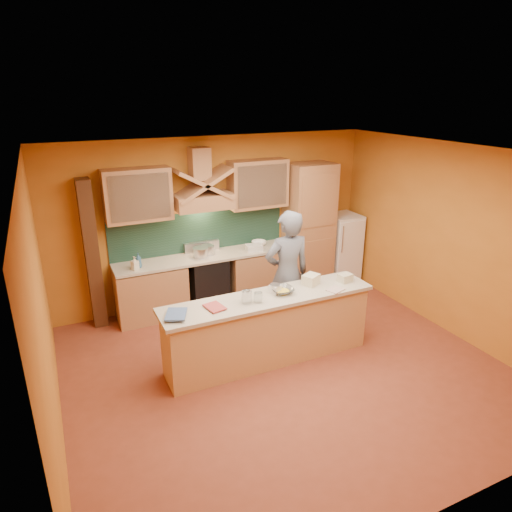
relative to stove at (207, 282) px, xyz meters
name	(u,v)px	position (x,y,z in m)	size (l,w,h in m)	color
floor	(285,368)	(0.30, -2.20, -0.45)	(5.50, 5.00, 0.01)	brown
ceiling	(290,155)	(0.30, -2.20, 2.35)	(5.50, 5.00, 0.01)	white
wall_back	(216,221)	(0.30, 0.30, 0.95)	(5.50, 0.02, 2.80)	#BC7124
wall_front	(446,383)	(0.30, -4.70, 0.95)	(5.50, 0.02, 2.80)	#BC7124
wall_left	(42,315)	(-2.45, -2.20, 0.95)	(0.02, 5.00, 2.80)	#BC7124
wall_right	(452,241)	(3.05, -2.20, 0.95)	(0.02, 5.00, 2.80)	#BC7124
base_cabinet_left	(151,293)	(-0.95, 0.00, -0.02)	(1.10, 0.60, 0.86)	#B17A51
base_cabinet_right	(258,274)	(0.95, 0.00, -0.02)	(1.10, 0.60, 0.86)	#B17A51
counter_top	(206,256)	(0.00, 0.00, 0.45)	(3.00, 0.62, 0.04)	#BCB29F
stove	(207,282)	(0.00, 0.00, 0.00)	(0.60, 0.58, 0.90)	black
backsplash	(200,232)	(0.00, 0.28, 0.80)	(3.00, 0.03, 0.70)	#17332A
range_hood	(203,201)	(0.00, 0.05, 1.37)	(0.92, 0.50, 0.24)	#B17A51
hood_chimney	(199,163)	(0.00, 0.15, 1.95)	(0.30, 0.30, 0.50)	#B17A51
upper_cabinet_left	(137,195)	(-1.00, 0.12, 1.55)	(1.00, 0.35, 0.80)	#B17A51
upper_cabinet_right	(258,184)	(1.00, 0.12, 1.55)	(1.00, 0.35, 0.80)	#B17A51
pantry_column	(309,228)	(1.95, 0.00, 0.70)	(0.80, 0.60, 2.30)	#B17A51
fridge	(341,248)	(2.70, 0.00, 0.20)	(0.58, 0.60, 1.30)	white
trim_column_left	(92,255)	(-1.75, 0.15, 0.70)	(0.20, 0.30, 2.30)	#472816
island_body	(268,331)	(0.20, -1.90, -0.01)	(2.80, 0.55, 0.88)	tan
island_top	(269,298)	(0.20, -1.90, 0.47)	(2.90, 0.62, 0.05)	#BCB29F
person	(287,274)	(0.77, -1.37, 0.51)	(0.70, 0.46, 1.92)	slate
pot_large	(201,253)	(-0.11, -0.05, 0.54)	(0.23, 0.23, 0.17)	silver
pot_small	(208,251)	(0.05, 0.04, 0.53)	(0.22, 0.22, 0.15)	silver
soap_bottle_a	(135,263)	(-1.18, -0.14, 0.58)	(0.09, 0.10, 0.21)	silver
soap_bottle_b	(139,260)	(-1.11, -0.08, 0.59)	(0.09, 0.09, 0.23)	#315E88
bowl_back	(259,243)	(1.00, 0.08, 0.51)	(0.26, 0.26, 0.08)	white
dish_rack	(254,248)	(0.82, -0.10, 0.52)	(0.26, 0.21, 0.09)	silver
book_lower	(207,310)	(-0.66, -1.94, 0.51)	(0.21, 0.28, 0.03)	#B34140
book_upper	(166,315)	(-1.16, -1.89, 0.53)	(0.24, 0.33, 0.02)	#445F97
jar_large	(247,297)	(-0.14, -1.95, 0.58)	(0.13, 0.13, 0.17)	white
jar_small	(258,297)	(0.01, -1.99, 0.56)	(0.11, 0.11, 0.13)	white
kitchen_scale	(275,289)	(0.33, -1.82, 0.55)	(0.13, 0.13, 0.11)	white
mixing_bowl	(282,291)	(0.41, -1.88, 0.53)	(0.29, 0.29, 0.07)	silver
cloth	(336,290)	(1.11, -2.10, 0.50)	(0.23, 0.17, 0.02)	beige
grocery_bag_a	(311,280)	(0.91, -1.79, 0.57)	(0.22, 0.18, 0.14)	beige
grocery_bag_b	(345,278)	(1.39, -1.91, 0.55)	(0.19, 0.15, 0.11)	beige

